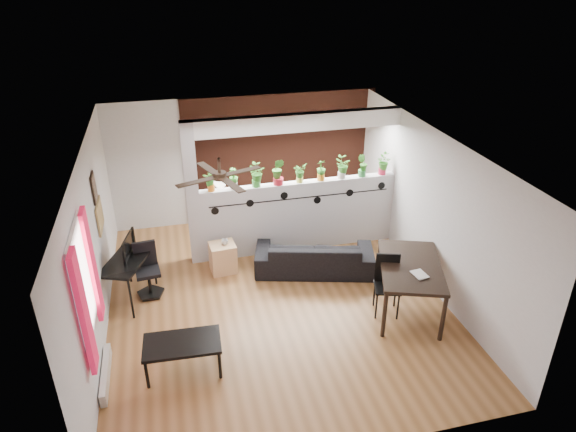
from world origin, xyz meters
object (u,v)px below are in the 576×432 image
at_px(ceiling_fan, 220,178).
at_px(potted_plant_8, 383,163).
at_px(potted_plant_6, 342,167).
at_px(potted_plant_0, 211,180).
at_px(computer_desk, 127,264).
at_px(cube_shelf, 223,258).
at_px(cup, 225,242).
at_px(potted_plant_2, 256,175).
at_px(potted_plant_7, 363,165).
at_px(potted_plant_5, 321,170).
at_px(potted_plant_3, 278,171).
at_px(potted_plant_4, 300,172).
at_px(folding_chair, 387,279).
at_px(potted_plant_1, 234,178).
at_px(dining_table, 411,270).
at_px(coffee_table, 182,345).
at_px(sofa, 314,256).
at_px(office_chair, 148,273).

distance_m(ceiling_fan, potted_plant_8, 3.73).
relative_size(potted_plant_6, potted_plant_8, 1.01).
xyz_separation_m(potted_plant_0, computer_desk, (-1.47, -0.94, -0.88)).
xyz_separation_m(cube_shelf, cup, (0.05, 0.00, 0.31)).
relative_size(potted_plant_2, cup, 3.67).
bearing_deg(potted_plant_2, potted_plant_6, 0.00).
relative_size(potted_plant_2, potted_plant_7, 1.02).
bearing_deg(potted_plant_5, ceiling_fan, -137.94).
bearing_deg(potted_plant_3, potted_plant_2, 180.00).
height_order(potted_plant_2, cup, potted_plant_2).
xyz_separation_m(potted_plant_5, potted_plant_7, (0.79, 0.00, 0.01)).
height_order(ceiling_fan, potted_plant_8, ceiling_fan).
relative_size(potted_plant_4, cup, 3.15).
height_order(potted_plant_6, cube_shelf, potted_plant_6).
bearing_deg(folding_chair, potted_plant_6, 90.47).
xyz_separation_m(potted_plant_1, cube_shelf, (-0.32, -0.47, -1.28)).
bearing_deg(potted_plant_7, cube_shelf, -170.16).
bearing_deg(potted_plant_2, potted_plant_5, 0.00).
height_order(potted_plant_1, potted_plant_7, potted_plant_7).
bearing_deg(potted_plant_2, folding_chair, -53.62).
bearing_deg(cube_shelf, potted_plant_1, 50.79).
bearing_deg(folding_chair, potted_plant_0, 137.75).
xyz_separation_m(cup, dining_table, (2.59, -1.78, 0.15)).
bearing_deg(potted_plant_8, cup, -171.26).
distance_m(potted_plant_8, computer_desk, 4.81).
xyz_separation_m(potted_plant_3, coffee_table, (-1.93, -2.77, -1.19)).
height_order(potted_plant_7, sofa, potted_plant_7).
distance_m(cube_shelf, office_chair, 1.32).
distance_m(ceiling_fan, potted_plant_0, 1.96).
relative_size(ceiling_fan, sofa, 0.61).
bearing_deg(cup, ceiling_fan, -96.35).
relative_size(sofa, dining_table, 1.14).
distance_m(potted_plant_7, sofa, 1.90).
relative_size(ceiling_fan, potted_plant_7, 2.95).
xyz_separation_m(potted_plant_1, potted_plant_7, (2.37, 0.00, 0.02)).
bearing_deg(folding_chair, potted_plant_8, 70.40).
xyz_separation_m(potted_plant_0, potted_plant_3, (1.19, -0.00, 0.06)).
height_order(potted_plant_2, potted_plant_6, potted_plant_2).
bearing_deg(potted_plant_1, dining_table, -44.02).
bearing_deg(dining_table, cup, 145.50).
relative_size(potted_plant_3, cube_shelf, 0.92).
bearing_deg(potted_plant_4, potted_plant_5, 0.00).
relative_size(ceiling_fan, cup, 10.57).
relative_size(potted_plant_2, coffee_table, 0.40).
bearing_deg(coffee_table, potted_plant_2, 60.95).
bearing_deg(cup, potted_plant_3, 23.80).
bearing_deg(office_chair, sofa, 0.58).
distance_m(potted_plant_1, office_chair, 2.13).
distance_m(potted_plant_2, coffee_table, 3.37).
relative_size(potted_plant_0, office_chair, 0.41).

